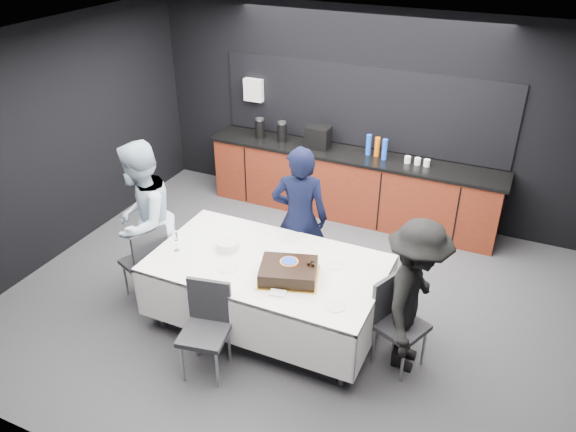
# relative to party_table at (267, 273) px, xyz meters

# --- Properties ---
(ground) EXTENTS (6.00, 6.00, 0.00)m
(ground) POSITION_rel_party_table_xyz_m (0.00, 0.40, -0.64)
(ground) COLOR #3F3F43
(ground) RESTS_ON ground
(room_shell) EXTENTS (6.04, 5.04, 2.82)m
(room_shell) POSITION_rel_party_table_xyz_m (0.00, 0.40, 1.22)
(room_shell) COLOR white
(room_shell) RESTS_ON ground
(kitchenette) EXTENTS (4.10, 0.64, 2.05)m
(kitchenette) POSITION_rel_party_table_xyz_m (-0.02, 2.62, -0.10)
(kitchenette) COLOR #5B1C0E
(kitchenette) RESTS_ON ground
(party_table) EXTENTS (2.32, 1.32, 0.78)m
(party_table) POSITION_rel_party_table_xyz_m (0.00, 0.00, 0.00)
(party_table) COLOR #99999E
(party_table) RESTS_ON ground
(cake_assembly) EXTENTS (0.69, 0.62, 0.18)m
(cake_assembly) POSITION_rel_party_table_xyz_m (0.30, -0.15, 0.21)
(cake_assembly) COLOR gold
(cake_assembly) RESTS_ON party_table
(plate_stack) EXTENTS (0.24, 0.24, 0.10)m
(plate_stack) POSITION_rel_party_table_xyz_m (-0.48, 0.05, 0.19)
(plate_stack) COLOR white
(plate_stack) RESTS_ON party_table
(loose_plate_near) EXTENTS (0.22, 0.22, 0.01)m
(loose_plate_near) POSITION_rel_party_table_xyz_m (-0.31, -0.25, 0.14)
(loose_plate_near) COLOR white
(loose_plate_near) RESTS_ON party_table
(loose_plate_right_a) EXTENTS (0.18, 0.18, 0.01)m
(loose_plate_right_a) POSITION_rel_party_table_xyz_m (0.64, 0.23, 0.14)
(loose_plate_right_a) COLOR white
(loose_plate_right_a) RESTS_ON party_table
(loose_plate_right_b) EXTENTS (0.20, 0.20, 0.01)m
(loose_plate_right_b) POSITION_rel_party_table_xyz_m (0.86, -0.37, 0.14)
(loose_plate_right_b) COLOR white
(loose_plate_right_b) RESTS_ON party_table
(loose_plate_far) EXTENTS (0.21, 0.21, 0.01)m
(loose_plate_far) POSITION_rel_party_table_xyz_m (0.02, 0.50, 0.14)
(loose_plate_far) COLOR white
(loose_plate_far) RESTS_ON party_table
(fork_pile) EXTENTS (0.17, 0.12, 0.02)m
(fork_pile) POSITION_rel_party_table_xyz_m (0.32, -0.43, 0.15)
(fork_pile) COLOR white
(fork_pile) RESTS_ON party_table
(champagne_flute) EXTENTS (0.06, 0.06, 0.22)m
(champagne_flute) POSITION_rel_party_table_xyz_m (-0.94, -0.19, 0.30)
(champagne_flute) COLOR white
(champagne_flute) RESTS_ON party_table
(chair_left) EXTENTS (0.55, 0.55, 0.92)m
(chair_left) POSITION_rel_party_table_xyz_m (-1.38, -0.16, -0.11)
(chair_left) COLOR #2A2A2F
(chair_left) RESTS_ON ground
(chair_right) EXTENTS (0.55, 0.55, 0.92)m
(chair_right) POSITION_rel_party_table_xyz_m (1.32, 0.02, -0.11)
(chair_right) COLOR #2A2A2F
(chair_right) RESTS_ON ground
(chair_near) EXTENTS (0.49, 0.49, 0.92)m
(chair_near) POSITION_rel_party_table_xyz_m (-0.24, -0.78, -0.11)
(chair_near) COLOR #2A2A2F
(chair_near) RESTS_ON ground
(person_center) EXTENTS (0.72, 0.58, 1.72)m
(person_center) POSITION_rel_party_table_xyz_m (0.00, 0.80, 0.22)
(person_center) COLOR black
(person_center) RESTS_ON ground
(person_left) EXTENTS (0.86, 1.01, 1.80)m
(person_left) POSITION_rel_party_table_xyz_m (-1.49, -0.01, 0.26)
(person_left) COLOR #A7BED2
(person_left) RESTS_ON ground
(person_right) EXTENTS (0.60, 1.02, 1.56)m
(person_right) POSITION_rel_party_table_xyz_m (1.47, 0.04, 0.14)
(person_right) COLOR black
(person_right) RESTS_ON ground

